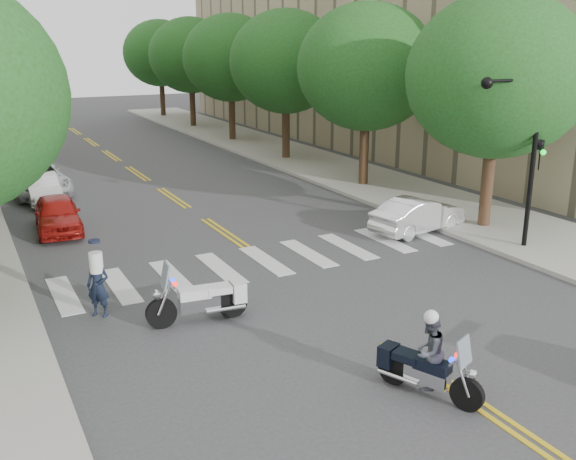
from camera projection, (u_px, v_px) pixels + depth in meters
ground at (386, 343)px, 14.98m from camera, size 140.00×140.00×0.00m
sidewalk_right at (296, 157)px, 37.85m from camera, size 5.00×60.00×0.15m
tree_r_0 at (497, 76)px, 22.39m from camera, size 6.40×6.40×8.45m
tree_r_1 at (367, 67)px, 29.18m from camera, size 6.40×6.40×8.45m
tree_r_2 at (286, 62)px, 35.97m from camera, size 6.40×6.40×8.45m
tree_r_3 at (231, 58)px, 42.75m from camera, size 6.40×6.40×8.45m
tree_r_4 at (190, 55)px, 49.54m from camera, size 6.40×6.40×8.45m
tree_r_5 at (160, 53)px, 56.33m from camera, size 6.40×6.40×8.45m
traffic_signal_pole at (525, 140)px, 20.32m from camera, size 2.82×0.42×6.00m
motorcycle_police at (426, 357)px, 12.58m from camera, size 1.15×2.15×1.84m
motorcycle_parked at (206, 299)px, 15.99m from camera, size 2.57×0.74×1.66m
officer_standing at (98, 286)px, 16.21m from camera, size 0.71×0.68×1.64m
convertible at (418, 215)px, 23.40m from camera, size 4.07×2.07×1.28m
parked_car_a at (58, 214)px, 23.46m from camera, size 1.88×3.99×1.32m
parked_car_b at (43, 188)px, 27.70m from camera, size 1.35×3.69×1.21m
parked_car_c at (37, 179)px, 29.01m from camera, size 2.65×5.20×1.41m
parked_car_d at (17, 151)px, 36.66m from camera, size 1.95×4.56×1.31m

